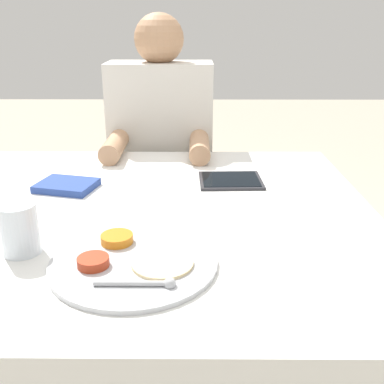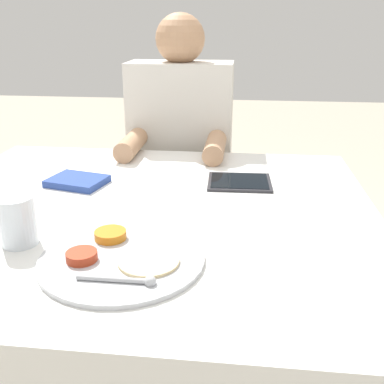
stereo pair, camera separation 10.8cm
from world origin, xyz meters
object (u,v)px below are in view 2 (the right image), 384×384
object	(u,v)px
thali_tray	(121,258)
red_notebook	(77,182)
tablet_device	(239,182)
drinking_glass	(17,221)
person_diner	(181,179)

from	to	relation	value
thali_tray	red_notebook	distance (m)	0.48
tablet_device	drinking_glass	size ratio (longest dim) A/B	1.77
drinking_glass	thali_tray	bearing A→B (deg)	-11.77
person_diner	thali_tray	bearing A→B (deg)	-89.32
thali_tray	person_diner	bearing A→B (deg)	90.68
tablet_device	person_diner	size ratio (longest dim) A/B	0.16
red_notebook	tablet_device	size ratio (longest dim) A/B	0.96
person_diner	drinking_glass	xyz separation A→B (m)	(-0.22, -0.90, 0.22)
red_notebook	drinking_glass	distance (m)	0.37
person_diner	drinking_glass	distance (m)	0.95
thali_tray	red_notebook	bearing A→B (deg)	120.03
red_notebook	tablet_device	world-z (taller)	red_notebook
tablet_device	person_diner	bearing A→B (deg)	116.79
drinking_glass	red_notebook	bearing A→B (deg)	91.19
person_diner	drinking_glass	size ratio (longest dim) A/B	11.25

